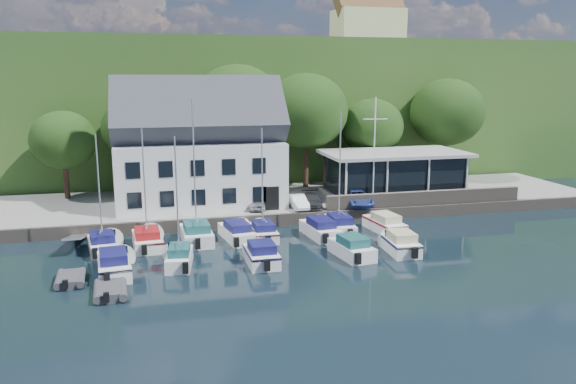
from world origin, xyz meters
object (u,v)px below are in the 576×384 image
object	(u,v)px
flagpole	(374,152)
boat_r2_0	(114,262)
boat_r1_2	(195,178)
boat_r2_2	(261,253)
dinghy_1	(110,289)
car_dgrey	(312,200)
car_blue	(357,197)
boat_r1_5	(320,227)
boat_r1_7	(384,222)
boat_r1_6	(340,176)
car_white	(298,202)
boat_r2_1	(177,200)
boat_r1_0	(99,191)
boat_r2_3	(352,246)
harbor_building	(200,154)
boat_r1_4	(262,185)
boat_r2_4	(400,241)
boat_r1_1	(145,188)
car_silver	(257,202)
dinghy_0	(70,278)
club_pavilion	(394,173)
boat_r1_3	(237,230)

from	to	relation	value
flagpole	boat_r2_0	xyz separation A→B (m)	(-21.19, -10.44, -4.86)
boat_r1_2	boat_r2_2	size ratio (longest dim) A/B	1.83
dinghy_1	car_dgrey	bearing A→B (deg)	38.20
car_blue	boat_r1_5	world-z (taller)	car_blue
boat_r1_2	boat_r1_7	world-z (taller)	boat_r1_2
car_dgrey	boat_r1_6	xyz separation A→B (m)	(0.77, -4.99, 2.94)
flagpole	boat_r1_5	bearing A→B (deg)	-139.73
car_white	car_dgrey	distance (m)	1.30
car_dgrey	boat_r2_1	distance (m)	15.70
boat_r1_0	boat_r1_5	size ratio (longest dim) A/B	1.39
boat_r2_1	dinghy_1	bearing A→B (deg)	-126.63
boat_r2_3	car_white	bearing A→B (deg)	86.43
harbor_building	boat_r1_4	distance (m)	9.64
boat_r1_6	boat_r2_4	bearing A→B (deg)	-63.59
car_dgrey	boat_r1_1	bearing A→B (deg)	-149.46
flagpole	boat_r1_4	world-z (taller)	flagpole
boat_r2_0	boat_r2_4	distance (m)	19.03
boat_r1_4	dinghy_1	xyz separation A→B (m)	(-10.41, -9.01, -3.73)
car_silver	dinghy_1	distance (m)	18.30
car_blue	boat_r2_0	size ratio (longest dim) A/B	0.64
harbor_building	boat_r1_1	bearing A→B (deg)	-117.08
boat_r1_5	boat_r2_1	xyz separation A→B (m)	(-10.75, -4.37, 3.61)
boat_r1_2	dinghy_0	distance (m)	11.27
boat_r1_7	boat_r2_0	world-z (taller)	boat_r2_0
car_silver	dinghy_1	world-z (taller)	car_silver
dinghy_1	boat_r1_1	bearing A→B (deg)	73.41
boat_r2_4	boat_r1_2	bearing A→B (deg)	160.52
club_pavilion	boat_r1_7	distance (m)	9.86
car_dgrey	boat_r1_4	bearing A→B (deg)	-126.63
boat_r2_4	dinghy_0	bearing A→B (deg)	-174.02
car_dgrey	boat_r1_1	world-z (taller)	boat_r1_1
club_pavilion	boat_r2_3	bearing A→B (deg)	-123.27
boat_r1_7	boat_r1_6	bearing A→B (deg)	166.17
boat_r1_5	boat_r1_6	xyz separation A→B (m)	(1.74, 0.72, 3.76)
car_dgrey	boat_r1_4	distance (m)	7.84
boat_r1_2	boat_r2_1	xyz separation A→B (m)	(-1.49, -5.10, -0.42)
boat_r2_2	car_blue	bearing A→B (deg)	44.51
boat_r1_1	boat_r2_4	world-z (taller)	boat_r1_1
car_blue	harbor_building	bearing A→B (deg)	169.33
car_silver	boat_r1_0	bearing A→B (deg)	-143.58
boat_r2_3	dinghy_0	distance (m)	17.88
boat_r1_0	boat_r2_1	bearing A→B (deg)	-49.71
car_dgrey	boat_r1_3	size ratio (longest dim) A/B	0.61
boat_r1_4	dinghy_1	size ratio (longest dim) A/B	2.64
boat_r2_0	boat_r2_2	distance (m)	9.20
flagpole	boat_r1_0	distance (m)	22.94
boat_r2_0	boat_r2_2	world-z (taller)	boat_r2_0
harbor_building	dinghy_0	size ratio (longest dim) A/B	5.02
boat_r1_2	boat_r2_0	world-z (taller)	boat_r1_2
car_silver	boat_r1_7	xyz separation A→B (m)	(9.15, -5.84, -0.85)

